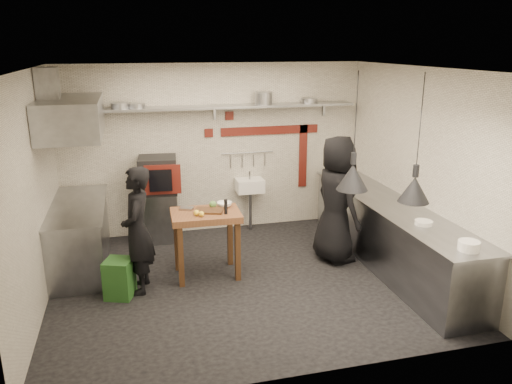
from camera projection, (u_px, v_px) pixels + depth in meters
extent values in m
plane|color=black|center=(244.00, 281.00, 6.76)|extent=(5.00, 5.00, 0.00)
plane|color=silver|center=(242.00, 69.00, 5.97)|extent=(5.00, 5.00, 0.00)
cube|color=silver|center=(215.00, 149.00, 8.32)|extent=(5.00, 0.04, 2.80)
cube|color=silver|center=(296.00, 242.00, 4.42)|extent=(5.00, 0.04, 2.80)
cube|color=silver|center=(33.00, 195.00, 5.77)|extent=(0.04, 4.20, 2.80)
cube|color=silver|center=(417.00, 170.00, 6.96)|extent=(0.04, 4.20, 2.80)
cube|color=#5E1A14|center=(270.00, 130.00, 8.44)|extent=(1.70, 0.02, 0.14)
cube|color=#5E1A14|center=(303.00, 156.00, 8.72)|extent=(0.14, 0.02, 1.10)
cube|color=#5E1A14|center=(229.00, 116.00, 8.20)|extent=(0.14, 0.02, 0.14)
cube|color=#5E1A14|center=(209.00, 133.00, 8.19)|extent=(0.14, 0.02, 0.14)
cube|color=gray|center=(216.00, 107.00, 7.94)|extent=(4.60, 0.34, 0.04)
cube|color=gray|center=(92.00, 116.00, 7.66)|extent=(0.04, 0.06, 0.24)
cube|color=gray|center=(214.00, 112.00, 8.11)|extent=(0.04, 0.06, 0.24)
cube|color=gray|center=(324.00, 108.00, 8.56)|extent=(0.04, 0.06, 0.24)
cylinder|color=gray|center=(121.00, 106.00, 7.58)|extent=(0.38, 0.38, 0.09)
cylinder|color=gray|center=(137.00, 106.00, 7.64)|extent=(0.30, 0.30, 0.07)
cylinder|color=gray|center=(264.00, 98.00, 8.10)|extent=(0.32, 0.32, 0.20)
cylinder|color=gray|center=(309.00, 100.00, 8.30)|extent=(0.32, 0.32, 0.08)
cube|color=gray|center=(159.00, 216.00, 8.09)|extent=(0.64, 0.59, 0.80)
cube|color=black|center=(158.00, 175.00, 7.90)|extent=(0.63, 0.60, 0.58)
cube|color=#5E1A14|center=(163.00, 180.00, 7.63)|extent=(0.55, 0.08, 0.46)
cube|color=black|center=(161.00, 181.00, 7.58)|extent=(0.34, 0.05, 0.34)
cube|color=white|center=(250.00, 185.00, 8.46)|extent=(0.46, 0.34, 0.22)
cylinder|color=gray|center=(250.00, 175.00, 8.40)|extent=(0.03, 0.03, 0.14)
cylinder|color=gray|center=(250.00, 211.00, 8.54)|extent=(0.06, 0.06, 0.66)
cylinder|color=gray|center=(248.00, 153.00, 8.43)|extent=(0.90, 0.02, 0.02)
cube|color=gray|center=(390.00, 235.00, 7.15)|extent=(0.70, 3.80, 0.90)
cube|color=gray|center=(392.00, 205.00, 7.01)|extent=(0.76, 3.90, 0.03)
cylinder|color=white|center=(469.00, 246.00, 5.40)|extent=(0.24, 0.24, 0.11)
cylinder|color=white|center=(424.00, 223.00, 6.19)|extent=(0.25, 0.25, 0.05)
cube|color=gray|center=(80.00, 237.00, 7.10)|extent=(0.70, 1.90, 0.90)
cube|color=gray|center=(77.00, 206.00, 6.97)|extent=(0.76, 2.00, 0.03)
cube|color=gray|center=(71.00, 117.00, 6.63)|extent=(0.78, 1.60, 0.50)
cube|color=gray|center=(48.00, 87.00, 6.45)|extent=(0.28, 0.28, 0.50)
cube|color=#22521E|center=(119.00, 278.00, 6.28)|extent=(0.42, 0.42, 0.50)
cube|color=#472C18|center=(209.00, 211.00, 6.71)|extent=(0.44, 0.37, 0.02)
cylinder|color=black|center=(226.00, 207.00, 6.59)|extent=(0.06, 0.06, 0.20)
sphere|color=yellow|center=(197.00, 213.00, 6.53)|extent=(0.09, 0.09, 0.08)
sphere|color=yellow|center=(202.00, 214.00, 6.50)|extent=(0.09, 0.09, 0.07)
sphere|color=#55883C|center=(213.00, 204.00, 6.84)|extent=(0.10, 0.10, 0.10)
cube|color=gray|center=(187.00, 208.00, 6.78)|extent=(0.22, 0.19, 0.03)
imported|color=white|center=(224.00, 204.00, 6.90)|extent=(0.24, 0.24, 0.07)
imported|color=black|center=(138.00, 231.00, 6.29)|extent=(0.47, 0.65, 1.65)
imported|color=black|center=(337.00, 200.00, 7.20)|extent=(0.73, 0.99, 1.86)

